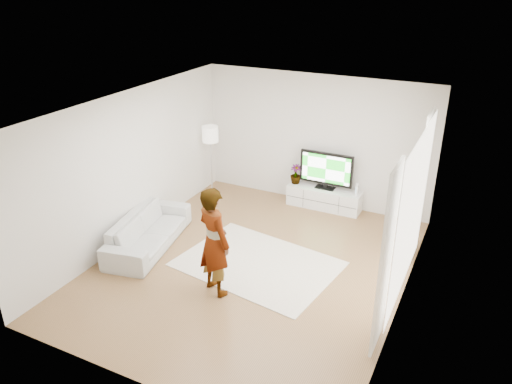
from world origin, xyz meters
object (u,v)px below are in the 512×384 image
at_px(television, 326,169).
at_px(floor_lamp, 210,137).
at_px(rug, 258,264).
at_px(media_console, 324,198).
at_px(sofa, 148,231).
at_px(player, 214,241).

relative_size(television, floor_lamp, 0.72).
height_order(rug, floor_lamp, floor_lamp).
xyz_separation_m(media_console, sofa, (-2.38, -2.97, 0.09)).
bearing_deg(media_console, television, 90.00).
distance_m(media_console, player, 3.76).
relative_size(media_console, rug, 0.60).
height_order(rug, player, player).
relative_size(media_console, television, 1.38).
height_order(media_console, television, television).
distance_m(television, floor_lamp, 2.62).
bearing_deg(floor_lamp, sofa, -86.40).
xyz_separation_m(media_console, rug, (-0.29, -2.66, -0.22)).
relative_size(media_console, player, 0.88).
distance_m(rug, floor_lamp, 3.45).
height_order(rug, sofa, sofa).
bearing_deg(sofa, floor_lamp, -7.64).
relative_size(television, sofa, 0.54).
xyz_separation_m(rug, player, (-0.26, -1.00, 0.90)).
distance_m(television, sofa, 3.87).
bearing_deg(media_console, floor_lamp, -170.61).
bearing_deg(rug, floor_lamp, 135.13).
bearing_deg(television, media_console, -90.00).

